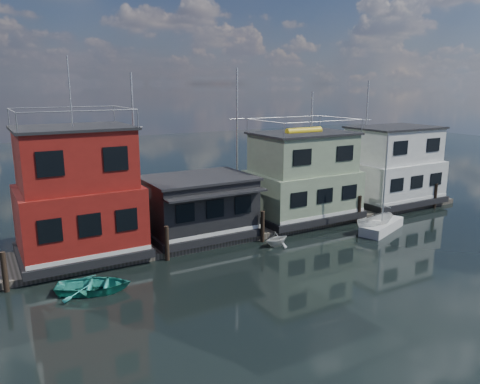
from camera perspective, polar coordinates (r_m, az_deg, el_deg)
ground at (r=24.14m, az=8.70°, el=-13.38°), size 160.00×160.00×0.00m
dock at (r=33.52m, az=-4.21°, el=-5.21°), size 48.00×5.00×0.40m
houseboat_red at (r=29.92m, az=-19.13°, el=-0.39°), size 7.40×5.90×11.86m
houseboat_dark at (r=32.67m, az=-5.04°, el=-1.66°), size 7.40×6.10×4.06m
houseboat_green at (r=37.03m, az=7.63°, el=1.82°), size 8.40×5.90×7.03m
houseboat_white at (r=43.77m, az=18.09°, el=3.00°), size 8.40×5.90×6.66m
pilings at (r=30.72m, az=-2.50°, el=-5.14°), size 42.28×0.28×2.20m
background_masts at (r=39.68m, az=-1.93°, el=5.60°), size 36.40×0.16×12.00m
motorboat at (r=35.80m, az=16.09°, el=-3.75°), size 3.39×1.31×1.30m
day_sailer at (r=36.34m, az=16.88°, el=-3.93°), size 4.86×3.09×7.28m
dinghy_teal at (r=26.10m, az=-17.40°, el=-10.79°), size 4.57×3.95×0.79m
dinghy_white at (r=31.77m, az=4.49°, el=-5.68°), size 2.12×1.90×1.01m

